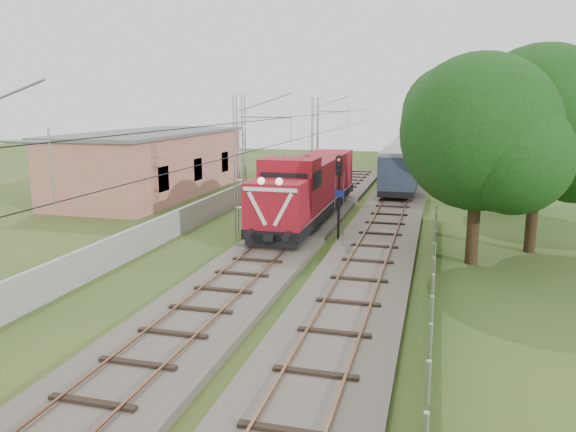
% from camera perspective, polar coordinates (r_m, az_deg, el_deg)
% --- Properties ---
extents(ground, '(140.00, 140.00, 0.00)m').
position_cam_1_polar(ground, '(21.27, -8.13, -9.63)').
color(ground, '#294B1C').
rests_on(ground, ground).
extents(track_main, '(4.20, 70.00, 0.45)m').
position_cam_1_polar(track_main, '(27.44, -2.40, -4.23)').
color(track_main, '#6B6054').
rests_on(track_main, ground).
extents(track_side, '(4.20, 80.00, 0.45)m').
position_cam_1_polar(track_side, '(39.02, 10.42, 0.34)').
color(track_side, '#6B6054').
rests_on(track_side, ground).
extents(catenary, '(3.31, 70.00, 8.00)m').
position_cam_1_polar(catenary, '(32.29, -4.81, 5.13)').
color(catenary, gray).
rests_on(catenary, ground).
extents(boundary_wall, '(0.25, 40.00, 1.50)m').
position_cam_1_polar(boundary_wall, '(34.17, -10.33, -0.27)').
color(boundary_wall, '#9E9E99').
rests_on(boundary_wall, ground).
extents(station_building, '(8.40, 20.40, 5.22)m').
position_cam_1_polar(station_building, '(48.28, -13.49, 5.29)').
color(station_building, tan).
rests_on(station_building, ground).
extents(fence, '(0.12, 32.00, 1.20)m').
position_cam_1_polar(fence, '(22.32, 14.48, -7.22)').
color(fence, black).
rests_on(fence, ground).
extents(locomotive, '(3.09, 17.64, 4.48)m').
position_cam_1_polar(locomotive, '(36.07, 2.14, 3.02)').
color(locomotive, black).
rests_on(locomotive, ground).
extents(coach_rake, '(2.83, 63.16, 3.27)m').
position_cam_1_polar(coach_rake, '(73.40, 12.80, 7.17)').
color(coach_rake, black).
rests_on(coach_rake, ground).
extents(signal_post, '(0.53, 0.41, 4.81)m').
position_cam_1_polar(signal_post, '(30.77, 5.20, 3.40)').
color(signal_post, black).
rests_on(signal_post, ground).
extents(tree_a, '(7.63, 7.27, 9.89)m').
position_cam_1_polar(tree_a, '(27.50, 19.07, 7.87)').
color(tree_a, '#392717').
rests_on(tree_a, ground).
extents(tree_b, '(8.08, 7.69, 10.47)m').
position_cam_1_polar(tree_b, '(30.81, 24.43, 8.48)').
color(tree_b, '#392717').
rests_on(tree_b, ground).
extents(tree_c, '(8.33, 7.93, 10.80)m').
position_cam_1_polar(tree_c, '(41.82, 20.75, 9.58)').
color(tree_c, '#392717').
rests_on(tree_c, ground).
extents(tree_d, '(6.70, 6.38, 8.68)m').
position_cam_1_polar(tree_d, '(58.52, 19.84, 8.71)').
color(tree_d, '#392717').
rests_on(tree_d, ground).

